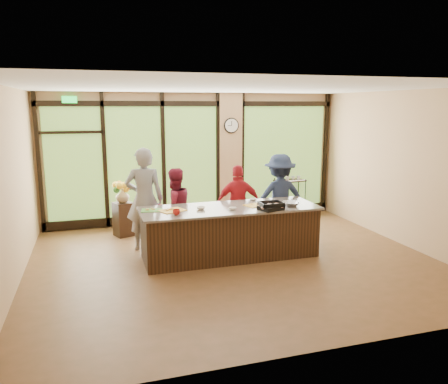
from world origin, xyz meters
TOP-DOWN VIEW (x-y plane):
  - floor at (0.00, 0.00)m, footprint 7.00×7.00m
  - ceiling at (0.00, 0.00)m, footprint 7.00×7.00m
  - back_wall at (0.00, 3.00)m, footprint 7.00×0.00m
  - left_wall at (-3.50, 0.00)m, footprint 0.00×6.00m
  - right_wall at (3.50, 0.00)m, footprint 0.00×6.00m
  - window_wall at (0.16, 2.95)m, footprint 6.90×0.12m
  - island_base at (0.00, 0.30)m, footprint 3.10×1.00m
  - countertop at (0.00, 0.30)m, footprint 3.20×1.10m
  - wall_clock at (0.85, 2.87)m, footprint 0.36×0.04m
  - cook_left at (-1.41, 1.17)m, footprint 0.79×0.59m
  - cook_midleft at (-0.86, 1.12)m, footprint 0.91×0.81m
  - cook_midright at (0.43, 1.07)m, footprint 0.96×0.52m
  - cook_right at (1.30, 1.04)m, footprint 1.21×0.79m
  - roasting_pan at (0.63, -0.10)m, footprint 0.47×0.42m
  - mixing_bowl at (1.10, 0.08)m, footprint 0.37×0.37m
  - cutting_board_left at (-1.37, 0.45)m, footprint 0.40×0.33m
  - cutting_board_center at (-1.04, 0.33)m, footprint 0.51×0.46m
  - cutting_board_right at (0.49, 0.30)m, footprint 0.44×0.38m
  - prep_bowl_near at (-0.54, 0.28)m, footprint 0.19×0.19m
  - prep_bowl_mid at (-0.01, 0.11)m, footprint 0.14×0.14m
  - prep_bowl_far at (0.60, 0.72)m, footprint 0.16×0.16m
  - red_ramekin at (-1.02, 0.02)m, footprint 0.14×0.14m
  - flower_stand at (-1.75, 2.19)m, footprint 0.46×0.46m
  - flower_vase at (-1.75, 2.19)m, footprint 0.35×0.35m
  - bar_cart at (2.34, 2.75)m, footprint 0.78×0.51m

SIDE VIEW (x-z plane):
  - floor at x=0.00m, z-range 0.00..0.00m
  - flower_stand at x=-1.75m, z-range 0.00..0.72m
  - island_base at x=0.00m, z-range 0.00..0.88m
  - bar_cart at x=2.34m, z-range 0.10..1.10m
  - cook_midleft at x=-0.86m, z-range 0.00..1.55m
  - cook_midright at x=0.43m, z-range 0.00..1.56m
  - flower_vase at x=-1.75m, z-range 0.72..1.01m
  - cook_right at x=1.30m, z-range 0.00..1.76m
  - countertop at x=0.00m, z-range 0.88..0.92m
  - cutting_board_left at x=-1.37m, z-range 0.92..0.93m
  - cutting_board_right at x=0.49m, z-range 0.92..0.93m
  - cutting_board_center at x=-1.04m, z-range 0.92..0.93m
  - prep_bowl_far at x=0.60m, z-range 0.92..0.95m
  - prep_bowl_mid at x=-0.01m, z-range 0.92..0.96m
  - prep_bowl_near at x=-0.54m, z-range 0.92..0.97m
  - roasting_pan at x=0.63m, z-range 0.92..0.99m
  - mixing_bowl at x=1.10m, z-range 0.92..0.99m
  - red_ramekin at x=-1.02m, z-range 0.92..1.02m
  - cook_left at x=-1.41m, z-range 0.00..1.96m
  - window_wall at x=0.16m, z-range -0.11..2.89m
  - back_wall at x=0.00m, z-range -2.00..5.00m
  - left_wall at x=-3.50m, z-range -1.50..4.50m
  - right_wall at x=3.50m, z-range -1.50..4.50m
  - wall_clock at x=0.85m, z-range 2.07..2.43m
  - ceiling at x=0.00m, z-range 3.00..3.00m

